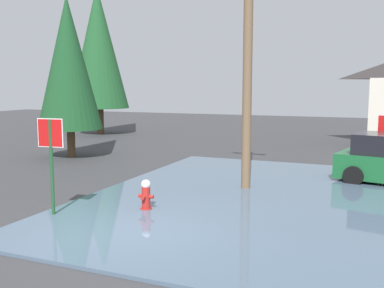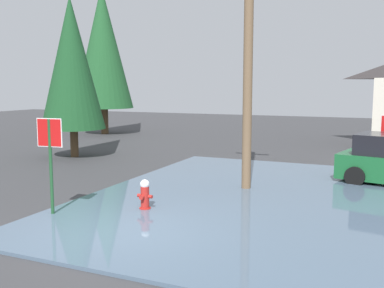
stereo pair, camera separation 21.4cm
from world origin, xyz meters
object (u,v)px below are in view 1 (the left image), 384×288
(fire_hydrant, at_px, (146,196))
(utility_pole, at_px, (248,39))
(stop_sign_near, at_px, (51,148))
(pine_tree_tall_left, at_px, (68,63))
(pine_tree_mid_left, at_px, (98,48))

(fire_hydrant, relative_size, utility_pole, 0.09)
(stop_sign_near, xyz_separation_m, pine_tree_tall_left, (-5.49, 7.77, 2.47))
(stop_sign_near, distance_m, pine_tree_tall_left, 9.82)
(stop_sign_near, distance_m, fire_hydrant, 2.61)
(stop_sign_near, height_order, fire_hydrant, stop_sign_near)
(fire_hydrant, distance_m, pine_tree_mid_left, 19.92)
(utility_pole, xyz_separation_m, pine_tree_tall_left, (-9.03, 3.19, -0.36))
(fire_hydrant, xyz_separation_m, pine_tree_tall_left, (-7.33, 6.46, 3.78))
(pine_tree_mid_left, bearing_deg, utility_pole, -41.60)
(pine_tree_tall_left, bearing_deg, fire_hydrant, -41.38)
(stop_sign_near, relative_size, pine_tree_tall_left, 0.34)
(pine_tree_mid_left, bearing_deg, pine_tree_tall_left, -63.21)
(utility_pole, relative_size, pine_tree_tall_left, 1.23)
(utility_pole, xyz_separation_m, pine_tree_mid_left, (-13.44, 11.93, 1.14))
(pine_tree_mid_left, bearing_deg, stop_sign_near, -59.05)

